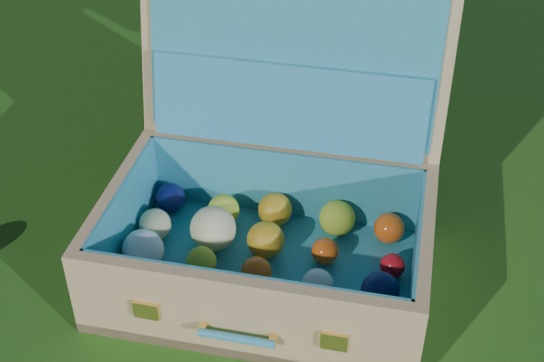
% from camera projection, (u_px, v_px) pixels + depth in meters
% --- Properties ---
extents(ground, '(60.00, 60.00, 0.00)m').
position_uv_depth(ground, '(153.00, 313.00, 1.44)').
color(ground, '#215114').
rests_on(ground, ground).
extents(suitcase, '(0.65, 0.58, 0.59)m').
position_uv_depth(suitcase, '(271.00, 188.00, 1.48)').
color(suitcase, tan).
rests_on(suitcase, ground).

